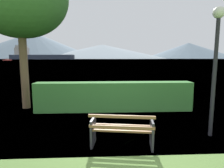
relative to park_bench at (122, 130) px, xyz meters
The scene contains 8 objects.
ground_plane 0.42m from the park_bench, 81.27° to the left, with size 1400.00×1400.00×0.00m, color #567A38.
water_surface 309.54m from the park_bench, 90.00° to the left, with size 620.00×620.00×0.00m, color #6B8EA3.
park_bench is the anchor object (origin of this frame).
hedge_row 3.23m from the park_bench, 89.85° to the left, with size 6.28×0.62×1.17m, color #387A33.
lamp_post 3.23m from the park_bench, 12.40° to the left, with size 0.30×0.30×3.43m.
cargo_ship_large 309.75m from the park_bench, 108.85° to the left, with size 100.61×33.32×21.06m.
fishing_boat_near 167.60m from the park_bench, 116.54° to the left, with size 6.59×4.91×1.71m.
distant_hills 591.99m from the park_bench, 97.40° to the left, with size 804.74×417.20×79.38m.
Camera 1 is at (-0.47, -4.40, 2.14)m, focal length 30.57 mm.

